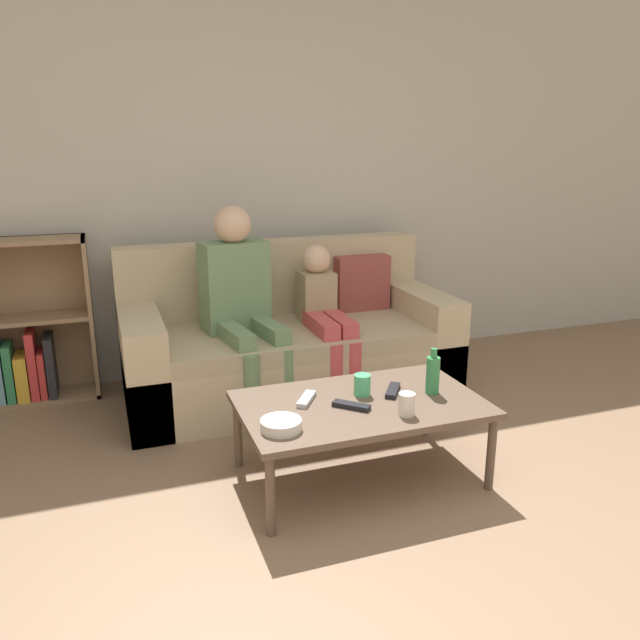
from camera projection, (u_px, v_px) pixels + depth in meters
name	position (u px, v px, depth m)	size (l,w,h in m)	color
wall_back	(242.00, 177.00, 4.08)	(12.00, 0.06, 2.60)	#B7B2A8
couch	(289.00, 346.00, 3.87)	(1.97, 0.89, 0.92)	tan
bookshelf	(31.00, 337.00, 3.75)	(0.66, 0.28, 0.99)	#8E7051
coffee_table	(361.00, 408.00, 2.84)	(1.10, 0.67, 0.38)	brown
person_adult	(240.00, 292.00, 3.59)	(0.43, 0.66, 1.18)	#66845B
person_child	(325.00, 313.00, 3.73)	(0.21, 0.62, 0.92)	#C6474C
cup_near	(407.00, 404.00, 2.68)	(0.07, 0.07, 0.10)	silver
cup_far	(362.00, 385.00, 2.90)	(0.08, 0.08, 0.10)	#4CB77A
tv_remote_0	(393.00, 390.00, 2.93)	(0.14, 0.17, 0.02)	black
tv_remote_1	(306.00, 399.00, 2.83)	(0.14, 0.17, 0.02)	#B7B7BC
tv_remote_2	(351.00, 406.00, 2.76)	(0.16, 0.15, 0.02)	black
snack_bowl	(281.00, 425.00, 2.55)	(0.17, 0.17, 0.05)	beige
bottle	(433.00, 374.00, 2.91)	(0.06, 0.06, 0.22)	#33844C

